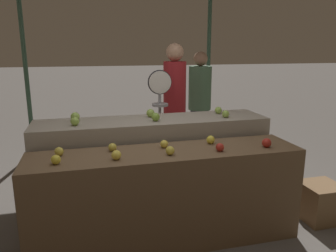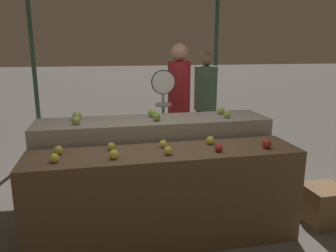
# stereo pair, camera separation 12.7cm
# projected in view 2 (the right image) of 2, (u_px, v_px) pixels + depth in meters

# --- Properties ---
(ground_plane) EXTENTS (60.00, 60.00, 0.00)m
(ground_plane) POSITION_uv_depth(u_px,v_px,m) (166.00, 239.00, 3.05)
(ground_plane) COLOR #59544F
(display_counter_front) EXTENTS (2.39, 0.55, 0.86)m
(display_counter_front) POSITION_uv_depth(u_px,v_px,m) (166.00, 197.00, 2.95)
(display_counter_front) COLOR brown
(display_counter_front) RESTS_ON ground_plane
(display_counter_back) EXTENTS (2.39, 0.55, 1.02)m
(display_counter_back) POSITION_uv_depth(u_px,v_px,m) (154.00, 166.00, 3.50)
(display_counter_back) COLOR gray
(display_counter_back) RESTS_ON ground_plane
(apple_front_0) EXTENTS (0.07, 0.07, 0.07)m
(apple_front_0) POSITION_uv_depth(u_px,v_px,m) (54.00, 158.00, 2.55)
(apple_front_0) COLOR gold
(apple_front_0) RESTS_ON display_counter_front
(apple_front_1) EXTENTS (0.08, 0.08, 0.08)m
(apple_front_1) POSITION_uv_depth(u_px,v_px,m) (114.00, 154.00, 2.63)
(apple_front_1) COLOR yellow
(apple_front_1) RESTS_ON display_counter_front
(apple_front_2) EXTENTS (0.08, 0.08, 0.08)m
(apple_front_2) POSITION_uv_depth(u_px,v_px,m) (168.00, 151.00, 2.73)
(apple_front_2) COLOR gold
(apple_front_2) RESTS_ON display_counter_front
(apple_front_3) EXTENTS (0.07, 0.07, 0.07)m
(apple_front_3) POSITION_uv_depth(u_px,v_px,m) (219.00, 148.00, 2.81)
(apple_front_3) COLOR #AD281E
(apple_front_3) RESTS_ON display_counter_front
(apple_front_4) EXTENTS (0.08, 0.08, 0.08)m
(apple_front_4) POSITION_uv_depth(u_px,v_px,m) (267.00, 144.00, 2.91)
(apple_front_4) COLOR #AD281E
(apple_front_4) RESTS_ON display_counter_front
(apple_front_5) EXTENTS (0.08, 0.08, 0.08)m
(apple_front_5) POSITION_uv_depth(u_px,v_px,m) (58.00, 150.00, 2.75)
(apple_front_5) COLOR gold
(apple_front_5) RESTS_ON display_counter_front
(apple_front_6) EXTENTS (0.07, 0.07, 0.07)m
(apple_front_6) POSITION_uv_depth(u_px,v_px,m) (111.00, 147.00, 2.85)
(apple_front_6) COLOR gold
(apple_front_6) RESTS_ON display_counter_front
(apple_front_7) EXTENTS (0.07, 0.07, 0.07)m
(apple_front_7) POSITION_uv_depth(u_px,v_px,m) (163.00, 144.00, 2.93)
(apple_front_7) COLOR yellow
(apple_front_7) RESTS_ON display_counter_front
(apple_front_8) EXTENTS (0.08, 0.08, 0.08)m
(apple_front_8) POSITION_uv_depth(u_px,v_px,m) (210.00, 140.00, 3.04)
(apple_front_8) COLOR gold
(apple_front_8) RESTS_ON display_counter_front
(apple_back_0) EXTENTS (0.08, 0.08, 0.08)m
(apple_back_0) POSITION_uv_depth(u_px,v_px,m) (76.00, 120.00, 3.12)
(apple_back_0) COLOR #8EB247
(apple_back_0) RESTS_ON display_counter_back
(apple_back_1) EXTENTS (0.08, 0.08, 0.08)m
(apple_back_1) POSITION_uv_depth(u_px,v_px,m) (156.00, 117.00, 3.28)
(apple_back_1) COLOR #7AA338
(apple_back_1) RESTS_ON display_counter_back
(apple_back_2) EXTENTS (0.08, 0.08, 0.08)m
(apple_back_2) POSITION_uv_depth(u_px,v_px,m) (227.00, 114.00, 3.42)
(apple_back_2) COLOR #8EB247
(apple_back_2) RESTS_ON display_counter_back
(apple_back_3) EXTENTS (0.09, 0.09, 0.09)m
(apple_back_3) POSITION_uv_depth(u_px,v_px,m) (77.00, 116.00, 3.31)
(apple_back_3) COLOR #8EB247
(apple_back_3) RESTS_ON display_counter_back
(apple_back_4) EXTENTS (0.09, 0.09, 0.09)m
(apple_back_4) POSITION_uv_depth(u_px,v_px,m) (152.00, 113.00, 3.47)
(apple_back_4) COLOR #8EB247
(apple_back_4) RESTS_ON display_counter_back
(apple_back_5) EXTENTS (0.08, 0.08, 0.08)m
(apple_back_5) POSITION_uv_depth(u_px,v_px,m) (221.00, 111.00, 3.62)
(apple_back_5) COLOR #8EB247
(apple_back_5) RESTS_ON display_counter_back
(produce_scale) EXTENTS (0.30, 0.20, 1.48)m
(produce_scale) POSITION_uv_depth(u_px,v_px,m) (163.00, 102.00, 4.07)
(produce_scale) COLOR #99999E
(produce_scale) RESTS_ON ground_plane
(person_vendor_at_scale) EXTENTS (0.33, 0.33, 1.80)m
(person_vendor_at_scale) POSITION_uv_depth(u_px,v_px,m) (179.00, 98.00, 4.45)
(person_vendor_at_scale) COLOR #2D2D38
(person_vendor_at_scale) RESTS_ON ground_plane
(person_customer_left) EXTENTS (0.47, 0.47, 1.68)m
(person_customer_left) POSITION_uv_depth(u_px,v_px,m) (205.00, 98.00, 5.16)
(person_customer_left) COLOR #2D2D38
(person_customer_left) RESTS_ON ground_plane
(wooden_crate_side) EXTENTS (0.38, 0.38, 0.38)m
(wooden_crate_side) POSITION_uv_depth(u_px,v_px,m) (323.00, 205.00, 3.31)
(wooden_crate_side) COLOR brown
(wooden_crate_side) RESTS_ON ground_plane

